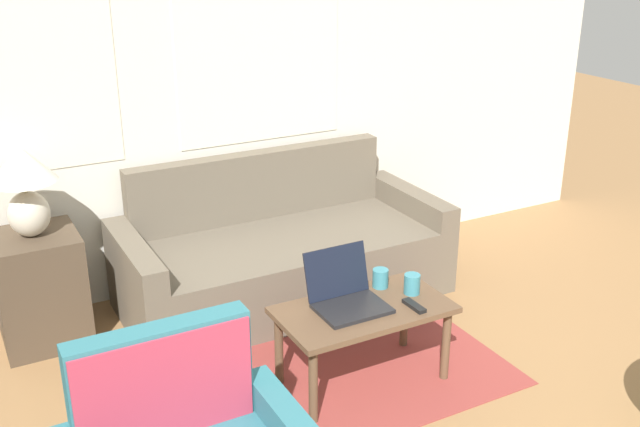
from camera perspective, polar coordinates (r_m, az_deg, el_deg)
wall_back at (r=4.61m, az=-12.05°, el=9.45°), size 6.81×0.06×2.60m
rug at (r=4.35m, az=-0.30°, el=-9.25°), size 1.56×1.94×0.01m
couch at (r=4.71m, az=-3.07°, el=-3.24°), size 2.00×0.88×0.86m
side_table at (r=4.45m, az=-20.54°, el=-5.37°), size 0.46×0.46×0.64m
table_lamp at (r=4.22m, az=-21.62°, el=2.32°), size 0.35×0.35×0.50m
coffee_table at (r=3.79m, az=3.33°, el=-7.91°), size 0.87×0.47×0.43m
laptop at (r=3.75m, az=2.01°, el=-6.19°), size 0.35×0.33×0.27m
cup_navy at (r=3.95m, az=4.62°, el=-4.94°), size 0.08×0.08×0.10m
cup_yellow at (r=3.90m, az=7.02°, el=-5.35°), size 0.08×0.08×0.11m
tv_remote at (r=3.78m, az=7.18°, el=-6.99°), size 0.05×0.15×0.02m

